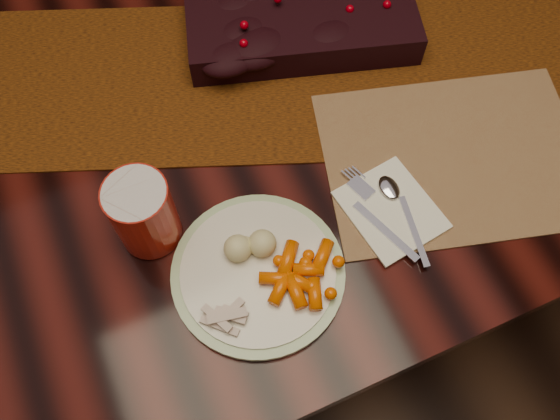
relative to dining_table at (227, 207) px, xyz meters
name	(u,v)px	position (x,y,z in m)	size (l,w,h in m)	color
floor	(238,268)	(0.00, 0.00, -0.38)	(5.00, 5.00, 0.00)	black
dining_table	(227,207)	(0.00, 0.00, 0.00)	(1.80, 1.00, 0.75)	black
table_runner	(230,80)	(0.05, 0.03, 0.38)	(1.61, 0.33, 0.00)	black
centerpiece	(301,15)	(0.20, 0.08, 0.42)	(0.38, 0.20, 0.08)	black
placemat_main	(454,158)	(0.31, -0.25, 0.38)	(0.40, 0.29, 0.00)	#955C3F
dinner_plate	(258,272)	(-0.04, -0.30, 0.39)	(0.24, 0.24, 0.01)	silver
baby_carrots	(306,273)	(0.02, -0.34, 0.40)	(0.11, 0.09, 0.02)	#E25300
mashed_potatoes	(245,237)	(-0.04, -0.26, 0.41)	(0.08, 0.07, 0.04)	#CBBC7A
turkey_shreds	(224,321)	(-0.11, -0.35, 0.40)	(0.07, 0.06, 0.02)	beige
napkin	(391,210)	(0.18, -0.29, 0.38)	(0.12, 0.14, 0.00)	white
fork	(379,220)	(0.15, -0.30, 0.39)	(0.02, 0.15, 0.00)	silver
spoon	(406,217)	(0.19, -0.31, 0.39)	(0.03, 0.14, 0.00)	#B7B7BD
red_cup	(143,213)	(-0.16, -0.18, 0.44)	(0.09, 0.09, 0.12)	#A21B0F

